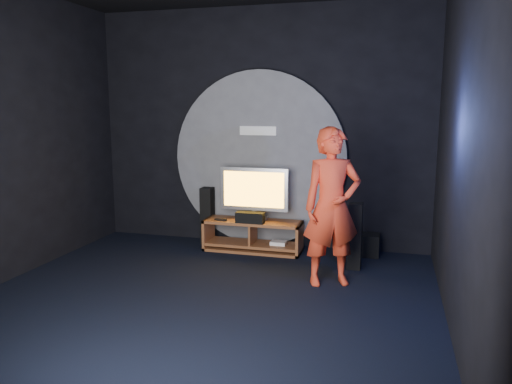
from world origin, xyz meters
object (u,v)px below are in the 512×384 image
Objects in this scene: media_console at (253,238)px; player at (332,207)px; tower_speaker_left at (207,216)px; subwoofer at (369,245)px; tv at (254,192)px; tower_speaker_right at (355,236)px.

player is (1.24, -1.05, 0.73)m from media_console.
player is (2.03, -1.26, 0.49)m from tower_speaker_left.
player reaches higher than subwoofer.
media_console is 4.56× the size of subwoofer.
player is at bearing -41.82° from tv.
tower_speaker_left is 2.34m from tower_speaker_right.
media_console reaches higher than subwoofer.
tv is 3.22× the size of subwoofer.
media_console is at bearing 164.23° from tower_speaker_right.
media_console is 0.76× the size of player.
tv is (-0.01, 0.07, 0.67)m from media_console.
tv is 1.68m from player.
tv is at bearing -10.59° from tower_speaker_left.
media_console is at bearing 115.93° from player.
subwoofer is (1.63, 0.20, -0.04)m from media_console.
tv is at bearing 161.92° from tower_speaker_right.
tower_speaker_left and tower_speaker_right have the same top height.
media_console is at bearing -15.15° from tower_speaker_left.
player is at bearing -40.22° from media_console.
tv reaches higher than tower_speaker_left.
tower_speaker_left is at bearing 179.69° from subwoofer.
player reaches higher than tower_speaker_right.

